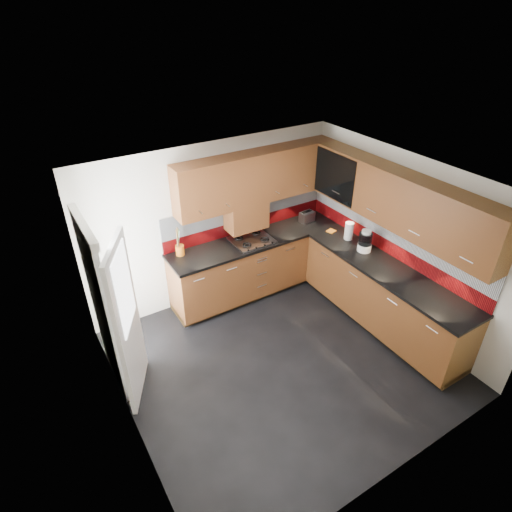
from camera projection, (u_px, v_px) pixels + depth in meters
room at (286, 264)px, 4.71m from camera, size 4.00×3.80×2.64m
base_cabinets at (315, 281)px, 6.26m from camera, size 2.70×3.20×0.95m
countertop at (317, 254)px, 5.99m from camera, size 2.72×3.22×0.04m
backsplash at (321, 225)px, 6.10m from camera, size 2.70×3.20×0.54m
upper_cabinets at (329, 189)px, 5.64m from camera, size 2.50×3.20×0.72m
extractor_hood at (246, 216)px, 6.20m from camera, size 0.60×0.33×0.40m
glass_cabinet at (343, 173)px, 6.04m from camera, size 0.32×0.80×0.66m
back_door at (113, 314)px, 4.70m from camera, size 0.42×1.19×2.04m
gas_hob at (252, 240)px, 6.25m from camera, size 0.59×0.51×0.05m
utensil_pot at (180, 249)px, 5.88m from camera, size 0.12×0.12×0.42m
toaster at (307, 217)px, 6.75m from camera, size 0.24×0.16×0.17m
food_processor at (365, 242)px, 5.95m from camera, size 0.19×0.19×0.32m
paper_towel at (349, 231)px, 6.24m from camera, size 0.16×0.16×0.26m
orange_cloth at (331, 231)px, 6.50m from camera, size 0.15×0.14×0.01m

